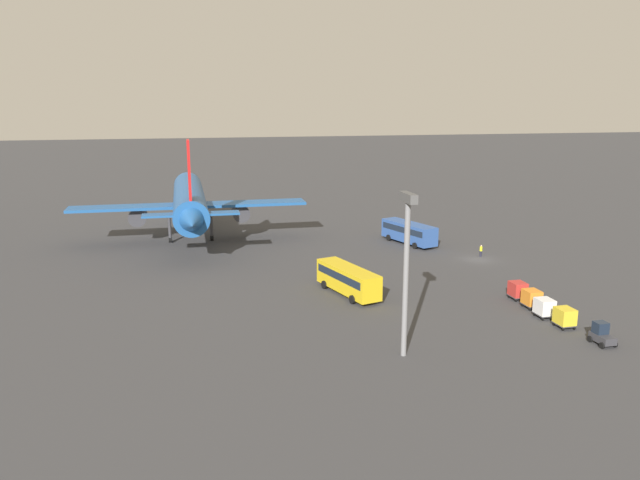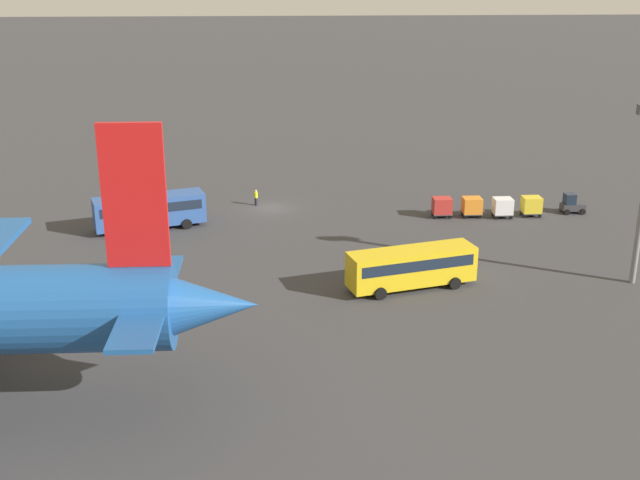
% 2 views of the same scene
% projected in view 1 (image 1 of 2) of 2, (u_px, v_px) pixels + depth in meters
% --- Properties ---
extents(ground_plane, '(600.00, 600.00, 0.00)m').
position_uv_depth(ground_plane, '(478.00, 260.00, 89.80)').
color(ground_plane, '#38383A').
extents(airplane, '(43.88, 37.28, 17.26)m').
position_uv_depth(airplane, '(189.00, 201.00, 100.83)').
color(airplane, '#1E5193').
rests_on(airplane, ground).
extents(shuttle_bus_near, '(11.10, 6.05, 3.36)m').
position_uv_depth(shuttle_bus_near, '(409.00, 231.00, 99.29)').
color(shuttle_bus_near, '#2D5199').
rests_on(shuttle_bus_near, ground).
extents(shuttle_bus_far, '(10.89, 5.43, 3.30)m').
position_uv_depth(shuttle_bus_far, '(348.00, 278.00, 73.47)').
color(shuttle_bus_far, gold).
rests_on(shuttle_bus_far, ground).
extents(baggage_tug, '(2.44, 1.70, 2.10)m').
position_uv_depth(baggage_tug, '(602.00, 335.00, 58.69)').
color(baggage_tug, '#333338').
rests_on(baggage_tug, ground).
extents(worker_person, '(0.38, 0.38, 1.74)m').
position_uv_depth(worker_person, '(481.00, 251.00, 91.32)').
color(worker_person, '#1E1E2D').
rests_on(worker_person, ground).
extents(cargo_cart_yellow, '(2.02, 1.71, 2.06)m').
position_uv_depth(cargo_cart_yellow, '(565.00, 317.00, 62.82)').
color(cargo_cart_yellow, '#38383D').
rests_on(cargo_cart_yellow, ground).
extents(cargo_cart_white, '(2.02, 1.71, 2.06)m').
position_uv_depth(cargo_cart_white, '(544.00, 307.00, 65.71)').
color(cargo_cart_white, '#38383D').
rests_on(cargo_cart_white, ground).
extents(cargo_cart_orange, '(2.02, 1.71, 2.06)m').
position_uv_depth(cargo_cart_orange, '(532.00, 298.00, 68.75)').
color(cargo_cart_orange, '#38383D').
rests_on(cargo_cart_orange, ground).
extents(cargo_cart_red, '(2.02, 1.71, 2.06)m').
position_uv_depth(cargo_cart_red, '(518.00, 289.00, 71.74)').
color(cargo_cart_red, '#38383D').
rests_on(cargo_cart_red, ground).
extents(light_pole, '(2.80, 0.70, 14.80)m').
position_uv_depth(light_pole, '(407.00, 256.00, 54.26)').
color(light_pole, slate).
rests_on(light_pole, ground).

